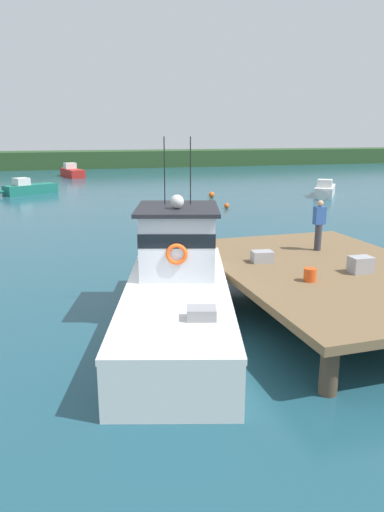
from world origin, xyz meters
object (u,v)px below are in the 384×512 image
object	(u,v)px
main_fishing_boat	(177,286)
mooring_buoy_channel_marker	(227,206)
crate_stack_mid_dock	(262,257)
moored_boat_near_channel	(71,172)
moored_boat_off_the_point	(325,190)
deckhand_by_the_boat	(319,224)
moored_boat_outer_mooring	(26,189)
mooring_buoy_outer	(212,195)
bait_bucket	(310,275)
crate_stack_near_edge	(361,265)

from	to	relation	value
main_fishing_boat	mooring_buoy_channel_marker	distance (m)	20.06
crate_stack_mid_dock	moored_boat_near_channel	xyz separation A→B (m)	(-3.19, 45.40, -0.82)
crate_stack_mid_dock	moored_boat_off_the_point	xyz separation A→B (m)	(15.33, 20.98, -0.89)
deckhand_by_the_boat	moored_boat_outer_mooring	distance (m)	30.21
deckhand_by_the_boat	moored_boat_outer_mooring	world-z (taller)	deckhand_by_the_boat
moored_boat_outer_mooring	mooring_buoy_outer	distance (m)	15.45
bait_bucket	moored_boat_outer_mooring	world-z (taller)	bait_bucket
moored_boat_outer_mooring	moored_boat_off_the_point	bearing A→B (deg)	-19.85
crate_stack_near_edge	mooring_buoy_outer	world-z (taller)	crate_stack_near_edge
main_fishing_boat	crate_stack_near_edge	xyz separation A→B (m)	(4.93, -0.85, 0.42)
crate_stack_near_edge	deckhand_by_the_boat	distance (m)	2.69
crate_stack_near_edge	deckhand_by_the_boat	size ratio (longest dim) A/B	0.37
deckhand_by_the_boat	moored_boat_outer_mooring	xyz separation A→B (m)	(-10.00, 28.47, -1.59)
crate_stack_mid_dock	moored_boat_near_channel	world-z (taller)	moored_boat_near_channel
crate_stack_mid_dock	mooring_buoy_outer	xyz separation A→B (m)	(6.35, 22.77, -1.13)
crate_stack_mid_dock	bait_bucket	world-z (taller)	bait_bucket
main_fishing_boat	crate_stack_near_edge	bearing A→B (deg)	-9.78
crate_stack_near_edge	mooring_buoy_outer	bearing A→B (deg)	80.17
crate_stack_near_edge	mooring_buoy_channel_marker	distance (m)	19.42
crate_stack_mid_dock	bait_bucket	size ratio (longest dim) A/B	1.76
crate_stack_near_edge	moored_boat_near_channel	world-z (taller)	crate_stack_near_edge
bait_bucket	moored_boat_off_the_point	xyz separation A→B (m)	(14.96, 23.05, -0.90)
moored_boat_off_the_point	moored_boat_outer_mooring	distance (m)	24.44
crate_stack_mid_dock	moored_boat_off_the_point	bearing A→B (deg)	53.85
bait_bucket	crate_stack_near_edge	bearing A→B (deg)	9.54
main_fishing_boat	crate_stack_mid_dock	distance (m)	3.01
moored_boat_off_the_point	moored_boat_outer_mooring	xyz separation A→B (m)	(-22.99, 8.30, 0.00)
mooring_buoy_channel_marker	moored_boat_near_channel	bearing A→B (deg)	107.20
crate_stack_near_edge	bait_bucket	size ratio (longest dim) A/B	1.76
crate_stack_mid_dock	moored_boat_off_the_point	world-z (taller)	crate_stack_mid_dock
crate_stack_mid_dock	crate_stack_near_edge	size ratio (longest dim) A/B	1.00
moored_boat_outer_mooring	mooring_buoy_channel_marker	xyz separation A→B (m)	(13.17, -11.99, -0.29)
crate_stack_mid_dock	mooring_buoy_outer	size ratio (longest dim) A/B	1.29
moored_boat_off_the_point	mooring_buoy_channel_marker	distance (m)	10.49
deckhand_by_the_boat	moored_boat_near_channel	bearing A→B (deg)	97.07
crate_stack_mid_dock	moored_boat_outer_mooring	distance (m)	30.28
main_fishing_boat	moored_boat_off_the_point	bearing A→B (deg)	50.34
moored_boat_off_the_point	moored_boat_near_channel	xyz separation A→B (m)	(-18.51, 24.42, 0.07)
deckhand_by_the_boat	moored_boat_off_the_point	xyz separation A→B (m)	(12.98, 20.17, -1.59)
crate_stack_mid_dock	crate_stack_near_edge	world-z (taller)	crate_stack_near_edge
main_fishing_boat	mooring_buoy_outer	bearing A→B (deg)	68.80
mooring_buoy_channel_marker	bait_bucket	bearing A→B (deg)	-104.88
main_fishing_boat	crate_stack_near_edge	distance (m)	5.02
main_fishing_boat	moored_boat_outer_mooring	distance (m)	30.60
main_fishing_boat	moored_boat_outer_mooring	size ratio (longest dim) A/B	1.89
crate_stack_near_edge	mooring_buoy_outer	distance (m)	24.95
crate_stack_near_edge	mooring_buoy_channel_marker	world-z (taller)	crate_stack_near_edge
crate_stack_mid_dock	main_fishing_boat	bearing A→B (deg)	-161.81
moored_boat_outer_mooring	moored_boat_near_channel	xyz separation A→B (m)	(4.47, 16.12, 0.07)
crate_stack_near_edge	moored_boat_outer_mooring	world-z (taller)	crate_stack_near_edge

